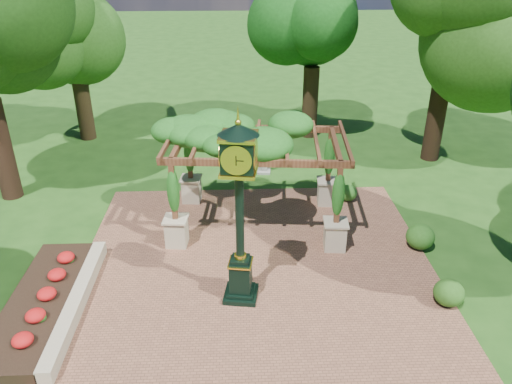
{
  "coord_description": "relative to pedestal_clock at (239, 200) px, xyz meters",
  "views": [
    {
      "loc": [
        -0.51,
        -9.62,
        8.34
      ],
      "look_at": [
        0.0,
        2.5,
        2.2
      ],
      "focal_mm": 35.0,
      "sensor_mm": 36.0,
      "label": 1
    }
  ],
  "objects": [
    {
      "name": "ground",
      "position": [
        0.47,
        -0.76,
        -2.88
      ],
      "size": [
        120.0,
        120.0,
        0.0
      ],
      "primitive_type": "plane",
      "color": "#1E4714",
      "rests_on": "ground"
    },
    {
      "name": "brick_plaza",
      "position": [
        0.47,
        0.24,
        -2.86
      ],
      "size": [
        10.0,
        12.0,
        0.04
      ],
      "primitive_type": "cube",
      "color": "brown",
      "rests_on": "ground"
    },
    {
      "name": "border_wall",
      "position": [
        -4.13,
        -0.26,
        -2.68
      ],
      "size": [
        0.35,
        5.0,
        0.4
      ],
      "primitive_type": "cube",
      "color": "#C6B793",
      "rests_on": "ground"
    },
    {
      "name": "flower_bed",
      "position": [
        -5.03,
        -0.26,
        -2.7
      ],
      "size": [
        1.5,
        5.0,
        0.36
      ],
      "primitive_type": "cube",
      "color": "red",
      "rests_on": "ground"
    },
    {
      "name": "pedestal_clock",
      "position": [
        0.0,
        0.0,
        0.0
      ],
      "size": [
        1.08,
        1.08,
        4.82
      ],
      "rotation": [
        0.0,
        0.0,
        -0.15
      ],
      "color": "black",
      "rests_on": "brick_plaza"
    },
    {
      "name": "pergola",
      "position": [
        0.59,
        3.81,
        -0.03
      ],
      "size": [
        5.79,
        3.92,
        3.48
      ],
      "rotation": [
        0.0,
        0.0,
        -0.08
      ],
      "color": "beige",
      "rests_on": "brick_plaza"
    },
    {
      "name": "sundial",
      "position": [
        1.04,
        7.82,
        -2.47
      ],
      "size": [
        0.56,
        0.56,
        0.93
      ],
      "rotation": [
        0.0,
        0.0,
        -0.09
      ],
      "color": "gray",
      "rests_on": "ground"
    },
    {
      "name": "shrub_front",
      "position": [
        5.25,
        -0.52,
        -2.5
      ],
      "size": [
        0.99,
        0.99,
        0.69
      ],
      "primitive_type": "ellipsoid",
      "rotation": [
        0.0,
        0.0,
        0.37
      ],
      "color": "#265117",
      "rests_on": "brick_plaza"
    },
    {
      "name": "shrub_mid",
      "position": [
        5.4,
        2.09,
        -2.46
      ],
      "size": [
        0.9,
        0.9,
        0.76
      ],
      "primitive_type": "ellipsoid",
      "rotation": [
        0.0,
        0.0,
        -0.06
      ],
      "color": "#265618",
      "rests_on": "brick_plaza"
    },
    {
      "name": "shrub_back",
      "position": [
        3.88,
        5.23,
        -2.55
      ],
      "size": [
        0.76,
        0.76,
        0.58
      ],
      "primitive_type": "ellipsoid",
      "rotation": [
        0.0,
        0.0,
        0.21
      ],
      "color": "#2C671D",
      "rests_on": "brick_plaza"
    },
    {
      "name": "tree_west_far",
      "position": [
        -7.0,
        12.05,
        2.62
      ],
      "size": [
        4.06,
        4.06,
        8.04
      ],
      "color": "#2F2312",
      "rests_on": "ground"
    },
    {
      "name": "tree_north",
      "position": [
        3.41,
        11.95,
        2.88
      ],
      "size": [
        3.92,
        3.92,
        8.43
      ],
      "color": "#312213",
      "rests_on": "ground"
    },
    {
      "name": "tree_east_far",
      "position": [
        8.19,
        8.96,
        3.47
      ],
      "size": [
        4.98,
        4.98,
        9.24
      ],
      "color": "black",
      "rests_on": "ground"
    }
  ]
}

